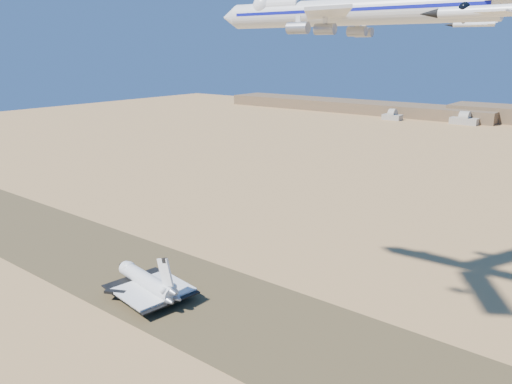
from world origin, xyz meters
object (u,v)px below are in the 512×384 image
Objects in this scene: crew_c at (142,309)px; shuttle at (147,282)px; crew_a at (146,306)px; chase_jet_b at (487,11)px; crew_b at (154,306)px; carrier_747 at (341,12)px; chase_jet_d at (473,24)px.

shuttle is at bearing -26.03° from crew_c.
chase_jet_b is (101.20, -23.54, 85.68)m from crew_a.
crew_b is 0.10× the size of chase_jet_b.
carrier_747 reaches higher than crew_a.
chase_jet_d is at bearing -104.98° from crew_c.
chase_jet_d is (76.25, 77.93, 85.07)m from shuttle.
chase_jet_d is at bearing 64.09° from carrier_747.
chase_jet_b is at bearing -86.31° from chase_jet_d.
crew_b is (2.13, 1.45, -0.14)m from crew_a.
chase_jet_b is (99.07, -24.99, 85.82)m from crew_b.
carrier_747 is 5.60× the size of chase_jet_b.
crew_b is (9.04, -4.85, -3.99)m from shuttle.
crew_b is at bearing 167.30° from chase_jet_b.
crew_c is at bearing -41.05° from shuttle.
shuttle is at bearing 20.06° from crew_b.
chase_jet_b reaches higher than shuttle.
shuttle is 12.13m from crew_c.
shuttle is 19.86× the size of crew_a.
crew_c is 142.00m from chase_jet_d.
crew_c is at bearing 115.95° from crew_b.
crew_a is 2.58m from crew_b.
shuttle reaches higher than crew_a.
chase_jet_d is at bearing -56.08° from crew_a.
carrier_747 is 5.70× the size of chase_jet_d.
crew_a is (-48.47, -34.52, -90.87)m from carrier_747.
chase_jet_b reaches higher than crew_c.
crew_a is at bearing 168.36° from chase_jet_b.
crew_a is (6.91, -6.29, -3.86)m from shuttle.
shuttle is at bearing 166.02° from chase_jet_b.
shuttle is 23.30× the size of crew_b.
crew_c is at bearing -145.49° from carrier_747.
crew_c is (-47.93, -36.95, -90.95)m from carrier_747.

